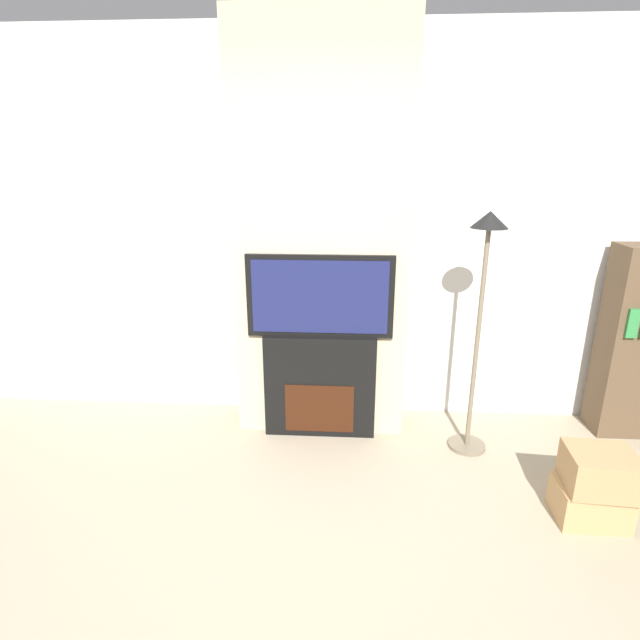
{
  "coord_description": "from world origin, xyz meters",
  "views": [
    {
      "loc": [
        0.2,
        -1.51,
        1.86
      ],
      "look_at": [
        0.0,
        1.64,
        0.84
      ],
      "focal_mm": 28.0,
      "sensor_mm": 36.0,
      "label": 1
    }
  ],
  "objects_px": {
    "television": "(320,296)",
    "box_stack": "(595,486)",
    "fireplace": "(320,385)",
    "floor_lamp": "(483,290)",
    "bookshelf": "(637,342)"
  },
  "relations": [
    {
      "from": "fireplace",
      "to": "floor_lamp",
      "type": "relative_size",
      "value": 0.48
    },
    {
      "from": "television",
      "to": "floor_lamp",
      "type": "distance_m",
      "value": 1.02
    },
    {
      "from": "television",
      "to": "box_stack",
      "type": "relative_size",
      "value": 2.33
    },
    {
      "from": "floor_lamp",
      "to": "television",
      "type": "bearing_deg",
      "value": 172.32
    },
    {
      "from": "floor_lamp",
      "to": "box_stack",
      "type": "xyz_separation_m",
      "value": [
        0.51,
        -0.68,
        -0.89
      ]
    },
    {
      "from": "fireplace",
      "to": "bookshelf",
      "type": "relative_size",
      "value": 0.57
    },
    {
      "from": "television",
      "to": "box_stack",
      "type": "xyz_separation_m",
      "value": [
        1.51,
        -0.82,
        -0.8
      ]
    },
    {
      "from": "floor_lamp",
      "to": "box_stack",
      "type": "bearing_deg",
      "value": -53.37
    },
    {
      "from": "floor_lamp",
      "to": "fireplace",
      "type": "bearing_deg",
      "value": 172.21
    },
    {
      "from": "fireplace",
      "to": "floor_lamp",
      "type": "xyz_separation_m",
      "value": [
        1.0,
        -0.14,
        0.73
      ]
    },
    {
      "from": "fireplace",
      "to": "box_stack",
      "type": "xyz_separation_m",
      "value": [
        1.51,
        -0.82,
        -0.15
      ]
    },
    {
      "from": "fireplace",
      "to": "television",
      "type": "relative_size",
      "value": 0.79
    },
    {
      "from": "box_stack",
      "to": "bookshelf",
      "type": "bearing_deg",
      "value": 56.89
    },
    {
      "from": "fireplace",
      "to": "box_stack",
      "type": "relative_size",
      "value": 1.84
    },
    {
      "from": "fireplace",
      "to": "box_stack",
      "type": "distance_m",
      "value": 1.73
    }
  ]
}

